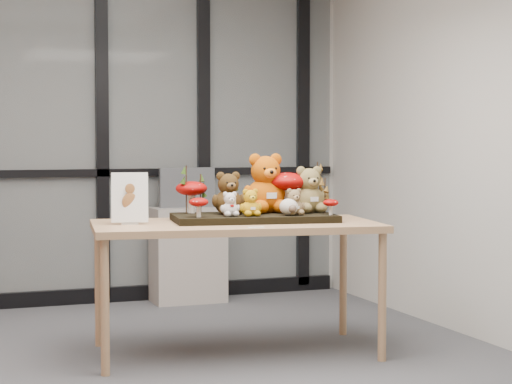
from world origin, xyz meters
name	(u,v)px	position (x,y,z in m)	size (l,w,h in m)	color
floor	(110,383)	(0.00, 0.00, 0.00)	(5.00, 5.00, 0.00)	#56575B
room_shell	(107,71)	(0.00, 0.00, 1.68)	(5.00, 5.00, 5.00)	beige
glass_partition	(45,127)	(0.00, 2.47, 1.42)	(4.90, 0.06, 2.78)	#2D383F
display_table	(235,233)	(0.87, 0.42, 0.75)	(1.83, 1.10, 0.81)	tan
diorama_tray	(254,218)	(1.01, 0.46, 0.83)	(0.99, 0.50, 0.04)	black
bear_pooh_yellow	(265,180)	(1.12, 0.57, 1.06)	(0.32, 0.29, 0.41)	#C55405
bear_brown_medium	(228,191)	(0.87, 0.55, 1.00)	(0.22, 0.20, 0.29)	#3F2910
bear_tan_back	(309,187)	(1.39, 0.48, 1.01)	(0.25, 0.22, 0.32)	olive
bear_small_yellow	(250,201)	(0.94, 0.34, 0.94)	(0.14, 0.13, 0.18)	#D09611
bear_white_bow	(230,203)	(0.82, 0.37, 0.94)	(0.13, 0.11, 0.16)	silver
bear_beige_small	(294,200)	(1.22, 0.32, 0.94)	(0.14, 0.13, 0.18)	olive
plush_cream_hedgehog	(289,206)	(1.18, 0.31, 0.91)	(0.09, 0.08, 0.11)	beige
mushroom_back_left	(191,196)	(0.67, 0.69, 0.96)	(0.20, 0.20, 0.22)	#900604
mushroom_back_right	(287,190)	(1.26, 0.54, 0.99)	(0.25, 0.25, 0.28)	#900604
mushroom_front_left	(199,206)	(0.62, 0.37, 0.92)	(0.12, 0.12, 0.13)	#900604
mushroom_front_right	(331,206)	(1.43, 0.25, 0.91)	(0.10, 0.10, 0.11)	#900604
sprig_green_far_left	(186,190)	(0.62, 0.65, 1.00)	(0.05, 0.05, 0.30)	black
sprig_green_mid_left	(201,193)	(0.73, 0.69, 0.98)	(0.05, 0.05, 0.25)	black
sprig_dry_far_right	(317,187)	(1.46, 0.51, 1.01)	(0.05, 0.05, 0.32)	brown
sprig_dry_mid_right	(325,196)	(1.45, 0.38, 0.96)	(0.05, 0.05, 0.22)	brown
sprig_green_centre	(232,194)	(0.94, 0.67, 0.97)	(0.05, 0.05, 0.24)	black
sign_holder	(130,200)	(0.24, 0.53, 0.96)	(0.23, 0.11, 0.31)	silver
label_card	(256,227)	(0.87, 0.07, 0.81)	(0.10, 0.03, 0.00)	white
cabinet	(188,255)	(1.10, 2.26, 0.38)	(0.58, 0.34, 0.77)	#9D948C
monitor	(187,188)	(1.10, 2.28, 0.93)	(0.45, 0.05, 0.32)	#52555A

